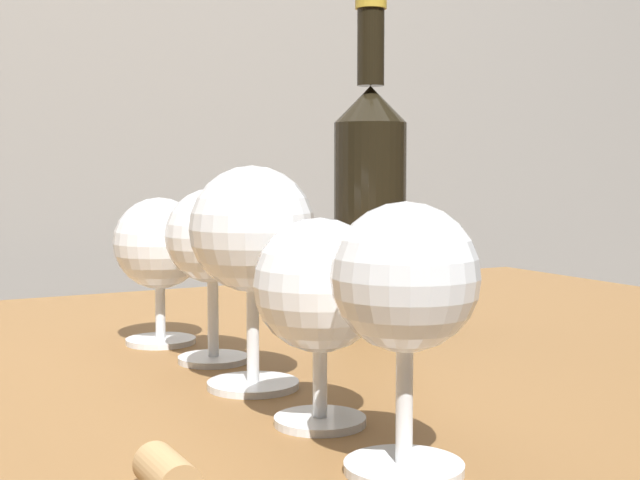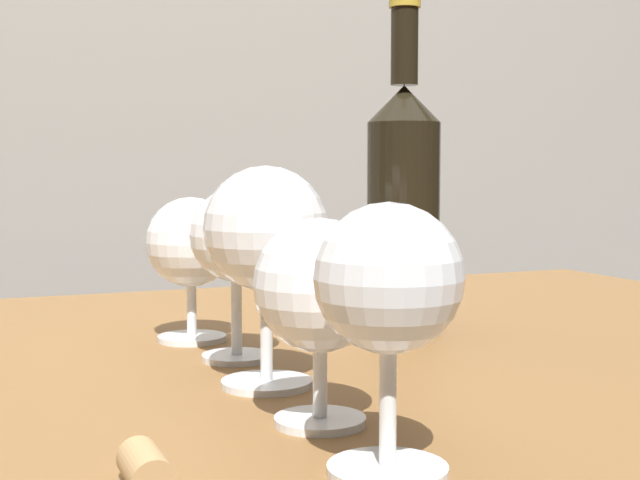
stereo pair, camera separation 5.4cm
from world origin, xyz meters
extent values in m
cube|color=brown|center=(0.00, 0.00, 0.76)|extent=(1.35, 0.86, 0.03)
cylinder|color=white|center=(-0.01, -0.31, 0.77)|extent=(0.06, 0.06, 0.00)
cylinder|color=white|center=(-0.01, -0.31, 0.81)|extent=(0.01, 0.01, 0.07)
sphere|color=white|center=(-0.01, -0.31, 0.87)|extent=(0.08, 0.08, 0.08)
ellipsoid|color=pink|center=(-0.01, -0.31, 0.87)|extent=(0.07, 0.07, 0.04)
cylinder|color=white|center=(-0.01, -0.21, 0.77)|extent=(0.06, 0.06, 0.00)
cylinder|color=white|center=(-0.01, -0.21, 0.80)|extent=(0.01, 0.01, 0.06)
sphere|color=white|center=(-0.01, -0.21, 0.86)|extent=(0.08, 0.08, 0.08)
ellipsoid|color=#470A16|center=(-0.01, -0.21, 0.86)|extent=(0.07, 0.07, 0.04)
cylinder|color=white|center=(-0.01, -0.11, 0.77)|extent=(0.07, 0.07, 0.00)
cylinder|color=white|center=(-0.01, -0.11, 0.82)|extent=(0.01, 0.01, 0.08)
sphere|color=white|center=(-0.01, -0.11, 0.89)|extent=(0.09, 0.09, 0.09)
ellipsoid|color=#380711|center=(-0.01, -0.11, 0.88)|extent=(0.08, 0.08, 0.02)
cylinder|color=white|center=(0.00, -0.01, 0.77)|extent=(0.06, 0.06, 0.00)
cylinder|color=white|center=(0.00, -0.01, 0.81)|extent=(0.01, 0.01, 0.07)
sphere|color=white|center=(0.00, -0.01, 0.87)|extent=(0.08, 0.08, 0.08)
ellipsoid|color=maroon|center=(0.00, -0.01, 0.88)|extent=(0.07, 0.07, 0.04)
cylinder|color=white|center=(-0.01, 0.08, 0.77)|extent=(0.06, 0.06, 0.00)
cylinder|color=white|center=(-0.01, 0.08, 0.81)|extent=(0.01, 0.01, 0.06)
sphere|color=white|center=(-0.01, 0.08, 0.86)|extent=(0.08, 0.08, 0.08)
ellipsoid|color=gold|center=(-0.01, 0.08, 0.86)|extent=(0.07, 0.07, 0.04)
cylinder|color=black|center=(0.18, 0.05, 0.87)|extent=(0.07, 0.07, 0.20)
cone|color=black|center=(0.18, 0.05, 0.99)|extent=(0.07, 0.07, 0.03)
cylinder|color=black|center=(0.18, 0.05, 1.04)|extent=(0.03, 0.03, 0.07)
cylinder|color=gold|center=(0.18, 0.05, 1.09)|extent=(0.03, 0.03, 0.01)
cylinder|color=tan|center=(-0.13, -0.28, 0.78)|extent=(0.02, 0.04, 0.02)
camera|label=1|loc=(-0.26, -0.69, 0.93)|focal=50.08mm
camera|label=2|loc=(-0.21, -0.71, 0.93)|focal=50.08mm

